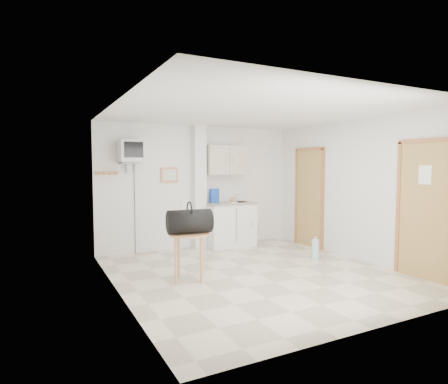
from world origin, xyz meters
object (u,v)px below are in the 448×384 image
crt_television (131,152)px  water_bottle (315,249)px  round_table (189,240)px  duffel_bag (190,221)px

crt_television → water_bottle: bearing=-30.6°
round_table → water_bottle: bearing=3.0°
crt_television → water_bottle: (2.90, -1.71, -1.76)m
crt_television → round_table: crt_television is taller
crt_television → duffel_bag: crt_television is taller
duffel_bag → water_bottle: (2.51, 0.17, -0.70)m
crt_television → duffel_bag: size_ratio=3.24×
round_table → duffel_bag: (-0.01, -0.03, 0.28)m
crt_television → round_table: bearing=-77.8°
duffel_bag → water_bottle: bearing=9.2°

